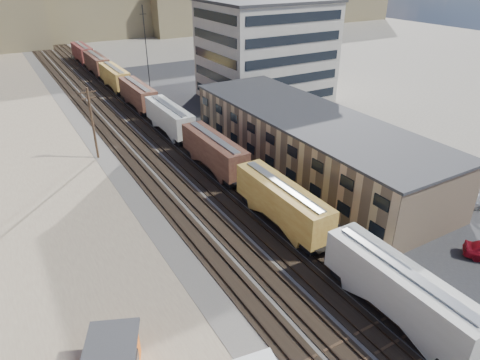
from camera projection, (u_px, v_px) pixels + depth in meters
ground at (357, 335)px, 31.80m from camera, size 300.00×300.00×0.00m
ballast_bed at (138, 129)px, 70.04m from camera, size 18.00×200.00×0.06m
dirt_yard at (10, 183)px, 53.39m from camera, size 24.00×180.00×0.03m
asphalt_lot at (302, 133)px, 68.47m from camera, size 26.00×120.00×0.04m
rail_tracks at (135, 129)px, 69.75m from camera, size 11.40×200.00×0.24m
freight_train at (152, 104)px, 72.83m from camera, size 3.00×119.74×4.46m
warehouse at (308, 141)px, 55.99m from camera, size 12.40×40.40×7.25m
office_tower at (265, 50)px, 82.16m from camera, size 22.60×18.60×18.45m
utility_pole_north at (92, 122)px, 57.66m from camera, size 2.20×0.32×10.00m
radio_mast at (147, 58)px, 76.20m from camera, size 1.20×0.16×18.00m
parked_car_blue at (224, 93)px, 86.15m from camera, size 5.65×6.01×1.57m
parked_car_far at (260, 97)px, 83.85m from camera, size 2.51×4.18×1.33m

